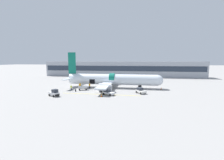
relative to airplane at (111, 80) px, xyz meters
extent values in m
plane|color=gray|center=(0.18, -5.98, -2.55)|extent=(500.00, 500.00, 0.00)
cube|color=yellow|center=(-1.01, -10.05, -2.55)|extent=(20.66, 0.20, 0.01)
cube|color=#9EA3AD|center=(0.18, 34.58, 1.55)|extent=(84.36, 8.02, 8.22)
cube|color=#232D3D|center=(0.18, 30.51, 1.96)|extent=(82.68, 0.16, 2.63)
cylinder|color=silver|center=(0.48, 0.00, 0.12)|extent=(28.22, 3.38, 3.38)
sphere|color=silver|center=(14.59, 0.00, 0.12)|extent=(3.21, 3.21, 3.21)
cone|color=silver|center=(-13.62, 0.00, 0.12)|extent=(3.89, 3.11, 3.11)
cylinder|color=#0F6B56|center=(0.48, -0.03, 0.43)|extent=(1.69, 3.39, 3.39)
cube|color=#0F6B56|center=(-12.99, 0.00, 5.29)|extent=(2.54, 0.28, 6.95)
cube|color=silver|center=(-12.89, -3.29, 0.46)|extent=(1.23, 6.59, 0.20)
cube|color=silver|center=(-12.89, 3.30, 0.46)|extent=(1.23, 6.59, 0.20)
cube|color=silver|center=(-0.65, -6.39, -0.81)|extent=(2.92, 11.77, 0.40)
cube|color=silver|center=(-0.65, 6.39, -0.81)|extent=(2.92, 11.77, 0.40)
cylinder|color=#B2B7BF|center=(-0.45, -6.63, -1.32)|extent=(3.50, 2.41, 2.41)
cylinder|color=#B2B7BF|center=(-0.45, 6.64, -1.32)|extent=(3.50, 2.41, 2.41)
cube|color=black|center=(-5.72, -1.67, -0.47)|extent=(1.70, 0.12, 1.40)
cylinder|color=#56565B|center=(9.23, 0.00, -1.35)|extent=(0.22, 0.22, 1.26)
sphere|color=black|center=(9.23, 0.00, -1.98)|extent=(1.15, 1.15, 1.15)
cylinder|color=#56565B|center=(-2.34, -2.39, -1.35)|extent=(0.22, 0.22, 1.26)
sphere|color=black|center=(-2.34, -2.39, -1.98)|extent=(1.15, 1.15, 1.15)
cylinder|color=#56565B|center=(-2.34, 2.39, -1.35)|extent=(0.22, 0.22, 1.26)
sphere|color=black|center=(-2.34, 2.39, -1.98)|extent=(1.15, 1.15, 1.15)
cube|color=white|center=(1.15, -10.34, -2.06)|extent=(3.37, 2.68, 0.52)
cube|color=#232833|center=(0.68, -10.08, -1.49)|extent=(1.78, 1.68, 0.62)
cube|color=black|center=(-0.25, -9.57, -2.16)|extent=(0.69, 1.13, 0.26)
sphere|color=black|center=(0.54, -9.27, -2.27)|extent=(0.56, 0.56, 0.56)
sphere|color=black|center=(-0.08, -10.40, -2.27)|extent=(0.56, 0.56, 0.56)
sphere|color=black|center=(2.39, -10.29, -2.27)|extent=(0.56, 0.56, 0.56)
sphere|color=black|center=(1.77, -11.41, -2.27)|extent=(0.56, 0.56, 0.56)
cube|color=silver|center=(9.35, -7.23, -2.02)|extent=(2.83, 3.10, 0.59)
cube|color=#232833|center=(9.07, -6.85, -1.39)|extent=(1.77, 1.75, 0.68)
cube|color=black|center=(8.52, -6.09, -2.14)|extent=(1.18, 0.90, 0.29)
sphere|color=black|center=(9.39, -6.06, -2.27)|extent=(0.56, 0.56, 0.56)
sphere|color=black|center=(8.22, -6.91, -2.27)|extent=(0.56, 0.56, 0.56)
sphere|color=black|center=(10.48, -7.56, -2.27)|extent=(0.56, 0.56, 0.56)
sphere|color=black|center=(9.31, -8.41, -2.27)|extent=(0.56, 0.56, 0.56)
cube|color=white|center=(-11.87, -13.71, -1.96)|extent=(2.99, 2.44, 0.72)
cube|color=#232833|center=(-11.46, -13.93, -1.21)|extent=(1.60, 1.57, 0.78)
cube|color=black|center=(-10.65, -14.36, -2.10)|extent=(0.68, 1.12, 0.36)
sphere|color=black|center=(-11.38, -14.70, -2.27)|extent=(0.56, 0.56, 0.56)
sphere|color=black|center=(-10.77, -13.57, -2.27)|extent=(0.56, 0.56, 0.56)
sphere|color=black|center=(-12.98, -13.84, -2.27)|extent=(0.56, 0.56, 0.56)
sphere|color=black|center=(-12.37, -12.72, -2.27)|extent=(0.56, 0.56, 0.56)
cube|color=#B7BABF|center=(-7.57, -5.20, -1.99)|extent=(2.99, 2.24, 0.05)
cube|color=#B7BABF|center=(-6.35, -4.71, -1.70)|extent=(0.55, 1.26, 0.52)
cube|color=#B7BABF|center=(-7.33, -5.79, -1.70)|extent=(2.47, 1.04, 0.52)
cube|color=#B7BABF|center=(-7.81, -4.61, -1.70)|extent=(2.47, 1.04, 0.52)
cube|color=#333338|center=(-5.90, -4.53, -2.23)|extent=(0.87, 0.41, 0.06)
sphere|color=black|center=(-6.45, -5.47, -2.35)|extent=(0.40, 0.40, 0.40)
sphere|color=black|center=(-6.94, -4.23, -2.35)|extent=(0.40, 0.40, 0.40)
sphere|color=black|center=(-8.19, -6.17, -2.35)|extent=(0.40, 0.40, 0.40)
sphere|color=black|center=(-8.69, -4.93, -2.35)|extent=(0.40, 0.40, 0.40)
cube|color=#4C1E1E|center=(-7.30, -5.31, -1.79)|extent=(0.38, 0.26, 0.34)
cube|color=#14472D|center=(-7.78, -5.53, -1.80)|extent=(0.51, 0.38, 0.32)
cube|color=#4C1E1E|center=(-8.50, -5.44, -1.76)|extent=(0.39, 0.31, 0.41)
cylinder|color=black|center=(-9.22, -3.23, -2.11)|extent=(0.40, 0.40, 0.89)
cylinder|color=orange|center=(-9.22, -3.23, -1.32)|extent=(0.51, 0.51, 0.70)
sphere|color=beige|center=(-9.22, -3.23, -0.84)|extent=(0.25, 0.25, 0.25)
cylinder|color=orange|center=(-8.98, -3.17, -1.39)|extent=(0.16, 0.16, 0.64)
cylinder|color=orange|center=(-9.45, -3.29, -1.39)|extent=(0.16, 0.16, 0.64)
cylinder|color=#1E2338|center=(-6.19, -2.92, -2.11)|extent=(0.38, 0.38, 0.89)
cylinder|color=orange|center=(-6.19, -2.92, -1.31)|extent=(0.48, 0.48, 0.70)
sphere|color=beige|center=(-6.19, -2.92, -0.84)|extent=(0.25, 0.25, 0.25)
cylinder|color=orange|center=(-6.15, -2.68, -1.39)|extent=(0.15, 0.15, 0.65)
cylinder|color=orange|center=(-6.24, -3.17, -1.39)|extent=(0.15, 0.15, 0.65)
cylinder|color=#1E2338|center=(-10.73, -6.29, -2.18)|extent=(0.30, 0.30, 0.75)
cylinder|color=#CCE523|center=(-10.73, -6.29, -1.51)|extent=(0.39, 0.39, 0.59)
sphere|color=#9E7556|center=(-10.73, -6.29, -1.11)|extent=(0.21, 0.21, 0.21)
cylinder|color=#CCE523|center=(-10.76, -6.08, -1.57)|extent=(0.12, 0.12, 0.54)
cylinder|color=#CCE523|center=(-10.71, -6.50, -1.57)|extent=(0.12, 0.12, 0.54)
cube|color=#2D2D33|center=(-8.79, -7.68, -2.25)|extent=(0.38, 0.29, 0.61)
cube|color=black|center=(-8.79, -7.68, -1.89)|extent=(0.21, 0.11, 0.12)
cube|color=black|center=(15.61, -0.59, -2.54)|extent=(0.47, 0.47, 0.03)
cone|color=orange|center=(15.61, -0.59, -2.22)|extent=(0.35, 0.35, 0.67)
cylinder|color=white|center=(15.61, -0.59, -2.18)|extent=(0.20, 0.20, 0.08)
cube|color=black|center=(-0.18, -12.61, -2.54)|extent=(0.63, 0.63, 0.03)
cone|color=orange|center=(-0.18, -12.61, -2.18)|extent=(0.47, 0.47, 0.75)
cylinder|color=white|center=(-0.18, -12.61, -2.14)|extent=(0.27, 0.27, 0.09)
camera|label=1|loc=(7.90, -46.96, 6.18)|focal=24.00mm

